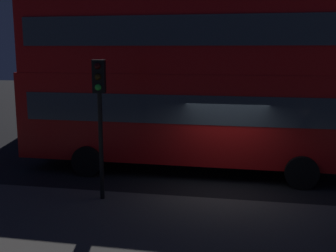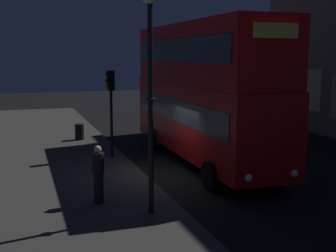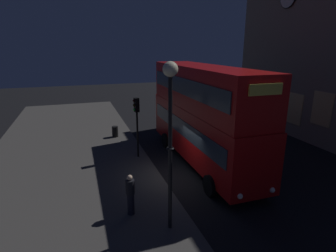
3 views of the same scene
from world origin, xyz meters
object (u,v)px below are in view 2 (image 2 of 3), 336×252
double_decker_bus (203,87)px  street_lamp (150,50)px  pedestrian (98,174)px  litter_bin (79,132)px  traffic_light_near_kerb (111,95)px

double_decker_bus → street_lamp: (5.53, -3.90, 1.45)m
pedestrian → litter_bin: size_ratio=2.14×
street_lamp → litter_bin: bearing=-178.0°
double_decker_bus → street_lamp: 6.92m
litter_bin → pedestrian: bearing=-4.6°
traffic_light_near_kerb → litter_bin: traffic_light_near_kerb is taller
pedestrian → litter_bin: pedestrian is taller
pedestrian → street_lamp: bearing=-56.1°
double_decker_bus → traffic_light_near_kerb: size_ratio=2.99×
traffic_light_near_kerb → litter_bin: size_ratio=4.55×
double_decker_bus → litter_bin: 7.94m
traffic_light_near_kerb → pedestrian: 6.38m
double_decker_bus → traffic_light_near_kerb: (-1.72, -3.51, -0.37)m
pedestrian → litter_bin: 10.36m
pedestrian → litter_bin: (-10.32, 0.83, -0.49)m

